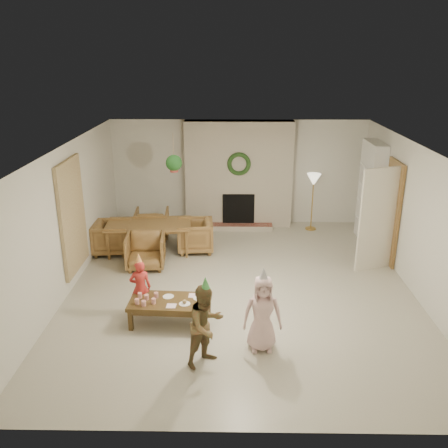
{
  "coord_description": "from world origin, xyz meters",
  "views": [
    {
      "loc": [
        -0.17,
        -7.72,
        3.97
      ],
      "look_at": [
        -0.3,
        0.4,
        1.05
      ],
      "focal_mm": 38.49,
      "sensor_mm": 36.0,
      "label": 1
    }
  ],
  "objects_px": {
    "coffee_table_top": "(170,302)",
    "child_pink": "(262,313)",
    "dining_chair_near": "(146,251)",
    "dining_table": "(149,238)",
    "dining_chair_left": "(112,237)",
    "child_plaid": "(206,325)",
    "dining_chair_far": "(152,224)",
    "dining_chair_right": "(195,236)",
    "child_red": "(140,288)"
  },
  "relations": [
    {
      "from": "coffee_table_top",
      "to": "child_red",
      "type": "bearing_deg",
      "value": 155.82
    },
    {
      "from": "dining_chair_near",
      "to": "dining_chair_right",
      "type": "bearing_deg",
      "value": 38.66
    },
    {
      "from": "dining_table",
      "to": "dining_chair_left",
      "type": "bearing_deg",
      "value": 180.0
    },
    {
      "from": "dining_table",
      "to": "dining_chair_far",
      "type": "height_order",
      "value": "dining_chair_far"
    },
    {
      "from": "dining_chair_left",
      "to": "coffee_table_top",
      "type": "bearing_deg",
      "value": -154.73
    },
    {
      "from": "child_red",
      "to": "child_plaid",
      "type": "relative_size",
      "value": 0.81
    },
    {
      "from": "coffee_table_top",
      "to": "child_pink",
      "type": "distance_m",
      "value": 1.54
    },
    {
      "from": "child_red",
      "to": "child_plaid",
      "type": "xyz_separation_m",
      "value": [
        1.1,
        -1.27,
        0.11
      ]
    },
    {
      "from": "dining_table",
      "to": "child_plaid",
      "type": "height_order",
      "value": "child_plaid"
    },
    {
      "from": "dining_chair_near",
      "to": "dining_table",
      "type": "bearing_deg",
      "value": 90.0
    },
    {
      "from": "dining_chair_far",
      "to": "child_plaid",
      "type": "height_order",
      "value": "child_plaid"
    },
    {
      "from": "dining_chair_right",
      "to": "child_red",
      "type": "height_order",
      "value": "child_red"
    },
    {
      "from": "dining_chair_left",
      "to": "child_plaid",
      "type": "xyz_separation_m",
      "value": [
        2.15,
        -3.75,
        0.24
      ]
    },
    {
      "from": "dining_chair_near",
      "to": "dining_chair_left",
      "type": "distance_m",
      "value": 1.08
    },
    {
      "from": "dining_chair_near",
      "to": "child_pink",
      "type": "distance_m",
      "value": 3.42
    },
    {
      "from": "child_plaid",
      "to": "dining_table",
      "type": "bearing_deg",
      "value": 66.8
    },
    {
      "from": "dining_chair_right",
      "to": "child_plaid",
      "type": "distance_m",
      "value": 3.91
    },
    {
      "from": "dining_chair_right",
      "to": "coffee_table_top",
      "type": "height_order",
      "value": "dining_chair_right"
    },
    {
      "from": "child_plaid",
      "to": "child_pink",
      "type": "distance_m",
      "value": 0.84
    },
    {
      "from": "dining_chair_left",
      "to": "dining_table",
      "type": "bearing_deg",
      "value": -90.0
    },
    {
      "from": "dining_chair_far",
      "to": "child_plaid",
      "type": "distance_m",
      "value": 4.8
    },
    {
      "from": "dining_chair_near",
      "to": "child_pink",
      "type": "relative_size",
      "value": 0.67
    },
    {
      "from": "dining_chair_left",
      "to": "child_pink",
      "type": "bearing_deg",
      "value": -143.63
    },
    {
      "from": "dining_chair_far",
      "to": "dining_chair_left",
      "type": "distance_m",
      "value": 1.08
    },
    {
      "from": "dining_chair_left",
      "to": "dining_chair_right",
      "type": "xyz_separation_m",
      "value": [
        1.72,
        0.13,
        0.0
      ]
    },
    {
      "from": "child_pink",
      "to": "dining_chair_left",
      "type": "bearing_deg",
      "value": 128.49
    },
    {
      "from": "dining_chair_near",
      "to": "coffee_table_top",
      "type": "xyz_separation_m",
      "value": [
        0.73,
        -2.03,
        0.01
      ]
    },
    {
      "from": "dining_chair_right",
      "to": "dining_chair_far",
      "type": "bearing_deg",
      "value": -128.66
    },
    {
      "from": "dining_table",
      "to": "dining_chair_left",
      "type": "relative_size",
      "value": 2.34
    },
    {
      "from": "dining_chair_left",
      "to": "dining_chair_far",
      "type": "bearing_deg",
      "value": -45.0
    },
    {
      "from": "dining_table",
      "to": "dining_chair_far",
      "type": "bearing_deg",
      "value": 90.0
    },
    {
      "from": "dining_chair_near",
      "to": "dining_chair_far",
      "type": "bearing_deg",
      "value": 90.0
    },
    {
      "from": "child_pink",
      "to": "child_plaid",
      "type": "bearing_deg",
      "value": -157.72
    },
    {
      "from": "child_red",
      "to": "dining_chair_left",
      "type": "bearing_deg",
      "value": -78.32
    },
    {
      "from": "coffee_table_top",
      "to": "child_plaid",
      "type": "bearing_deg",
      "value": -56.09
    },
    {
      "from": "dining_chair_left",
      "to": "child_red",
      "type": "relative_size",
      "value": 0.8
    },
    {
      "from": "child_red",
      "to": "child_plaid",
      "type": "bearing_deg",
      "value": 119.72
    },
    {
      "from": "dining_chair_far",
      "to": "child_pink",
      "type": "relative_size",
      "value": 0.67
    },
    {
      "from": "dining_chair_left",
      "to": "child_plaid",
      "type": "bearing_deg",
      "value": -154.35
    },
    {
      "from": "dining_chair_left",
      "to": "coffee_table_top",
      "type": "relative_size",
      "value": 0.6
    },
    {
      "from": "dining_table",
      "to": "child_red",
      "type": "xyz_separation_m",
      "value": [
        0.29,
        -2.54,
        0.16
      ]
    },
    {
      "from": "dining_chair_near",
      "to": "child_plaid",
      "type": "relative_size",
      "value": 0.65
    },
    {
      "from": "dining_table",
      "to": "dining_chair_right",
      "type": "distance_m",
      "value": 0.96
    },
    {
      "from": "dining_table",
      "to": "dining_chair_near",
      "type": "height_order",
      "value": "dining_chair_near"
    },
    {
      "from": "child_red",
      "to": "child_pink",
      "type": "xyz_separation_m",
      "value": [
        1.87,
        -0.92,
        0.09
      ]
    },
    {
      "from": "dining_table",
      "to": "child_red",
      "type": "bearing_deg",
      "value": -87.78
    },
    {
      "from": "dining_chair_far",
      "to": "child_plaid",
      "type": "xyz_separation_m",
      "value": [
        1.45,
        -4.57,
        0.24
      ]
    },
    {
      "from": "dining_table",
      "to": "coffee_table_top",
      "type": "xyz_separation_m",
      "value": [
        0.78,
        -2.79,
        0.05
      ]
    },
    {
      "from": "dining_chair_right",
      "to": "child_plaid",
      "type": "xyz_separation_m",
      "value": [
        0.43,
        -3.88,
        0.24
      ]
    },
    {
      "from": "child_plaid",
      "to": "dining_chair_left",
      "type": "bearing_deg",
      "value": 76.62
    }
  ]
}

